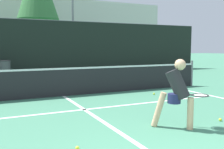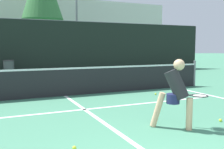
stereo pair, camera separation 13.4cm
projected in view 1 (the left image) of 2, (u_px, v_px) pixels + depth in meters
The scene contains 10 objects.
court_service_line at pixel (84, 110), 6.85m from camera, with size 8.25×0.10×0.01m, color white.
court_center_mark at pixel (95, 116), 6.19m from camera, with size 0.10×5.66×0.01m, color white.
net at pixel (63, 81), 8.68m from camera, with size 11.09×0.09×1.07m.
fence_back at pixel (30, 47), 15.16m from camera, with size 24.00×0.06×3.23m.
player_practicing at pixel (177, 91), 5.22m from camera, with size 1.15×0.75×1.40m.
tennis_ball_scattered_0 at pixel (154, 94), 8.99m from camera, with size 0.07×0.07×0.07m, color #D1E033.
tennis_ball_scattered_3 at pixel (77, 148), 4.17m from camera, with size 0.07×0.07×0.07m, color #D1E033.
tennis_ball_scattered_4 at pixel (220, 120), 5.80m from camera, with size 0.07×0.07×0.07m, color #D1E033.
trash_bin at pixel (5, 69), 13.75m from camera, with size 0.56×0.56×0.94m.
building_far at pixel (10, 29), 27.81m from camera, with size 36.00×2.40×6.99m, color beige.
Camera 1 is at (-2.21, -1.97, 1.64)m, focal length 42.00 mm.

